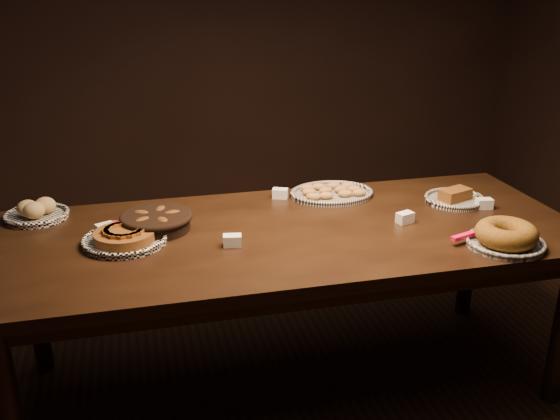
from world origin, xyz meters
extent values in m
plane|color=black|center=(0.00, 0.00, 0.00)|extent=(5.00, 5.00, 0.00)
cube|color=black|center=(0.00, 0.00, 0.72)|extent=(2.40, 1.00, 0.05)
cylinder|color=black|center=(-1.08, -0.38, 0.35)|extent=(0.08, 0.08, 0.70)
cylinder|color=black|center=(-1.08, 0.38, 0.35)|extent=(0.08, 0.08, 0.70)
cylinder|color=black|center=(1.08, 0.38, 0.35)|extent=(0.08, 0.08, 0.70)
torus|color=white|center=(-0.66, 0.02, 0.77)|extent=(0.33, 0.33, 0.02)
cylinder|color=#512910|center=(-0.66, 0.02, 0.78)|extent=(0.29, 0.29, 0.04)
cube|color=#602C10|center=(-0.59, 0.00, 0.81)|extent=(0.04, 0.08, 0.01)
cube|color=#602C10|center=(-0.59, 0.04, 0.81)|extent=(0.04, 0.08, 0.01)
cube|color=#602C10|center=(-0.61, 0.06, 0.81)|extent=(0.07, 0.08, 0.01)
cube|color=#602C10|center=(-0.63, 0.08, 0.81)|extent=(0.08, 0.05, 0.01)
cube|color=#602C10|center=(-0.66, 0.09, 0.81)|extent=(0.08, 0.03, 0.01)
cube|color=#602C10|center=(-0.69, 0.08, 0.81)|extent=(0.08, 0.06, 0.01)
cube|color=#602C10|center=(-0.71, 0.05, 0.81)|extent=(0.06, 0.08, 0.01)
cube|color=#602C10|center=(-0.72, 0.02, 0.81)|extent=(0.03, 0.08, 0.01)
cube|color=#602C10|center=(-0.71, -0.01, 0.81)|extent=(0.06, 0.08, 0.01)
cube|color=#602C10|center=(-0.69, -0.03, 0.81)|extent=(0.08, 0.07, 0.01)
cube|color=#602C10|center=(-0.67, -0.04, 0.81)|extent=(0.08, 0.04, 0.01)
cube|color=#602C10|center=(-0.63, -0.04, 0.81)|extent=(0.08, 0.05, 0.01)
cube|color=#602C10|center=(-0.61, -0.02, 0.81)|extent=(0.07, 0.07, 0.01)
cube|color=#FC0C4D|center=(-0.68, 0.17, 0.78)|extent=(0.12, 0.04, 0.02)
cube|color=silver|center=(-0.55, 0.19, 0.78)|extent=(0.15, 0.06, 0.00)
torus|color=black|center=(0.30, 0.35, 0.77)|extent=(0.32, 0.32, 0.02)
ellipsoid|color=olive|center=(0.19, 0.29, 0.78)|extent=(0.08, 0.06, 0.03)
ellipsoid|color=olive|center=(0.25, 0.29, 0.78)|extent=(0.07, 0.05, 0.03)
ellipsoid|color=olive|center=(0.34, 0.29, 0.78)|extent=(0.07, 0.05, 0.03)
ellipsoid|color=olive|center=(0.41, 0.29, 0.78)|extent=(0.07, 0.05, 0.03)
ellipsoid|color=olive|center=(0.19, 0.35, 0.78)|extent=(0.07, 0.05, 0.03)
ellipsoid|color=olive|center=(0.27, 0.36, 0.78)|extent=(0.07, 0.05, 0.03)
ellipsoid|color=olive|center=(0.34, 0.35, 0.78)|extent=(0.07, 0.05, 0.03)
ellipsoid|color=olive|center=(0.41, 0.34, 0.78)|extent=(0.07, 0.05, 0.03)
ellipsoid|color=olive|center=(0.20, 0.41, 0.78)|extent=(0.07, 0.05, 0.03)
ellipsoid|color=olive|center=(0.25, 0.41, 0.78)|extent=(0.08, 0.06, 0.03)
ellipsoid|color=olive|center=(0.33, 0.41, 0.78)|extent=(0.07, 0.05, 0.03)
ellipsoid|color=olive|center=(0.40, 0.40, 0.78)|extent=(0.07, 0.05, 0.03)
torus|color=black|center=(0.77, -0.36, 0.77)|extent=(0.30, 0.30, 0.02)
torus|color=brown|center=(0.77, -0.36, 0.80)|extent=(0.31, 0.31, 0.08)
cube|color=#FC0C4D|center=(0.62, -0.29, 0.78)|extent=(0.12, 0.06, 0.02)
cube|color=silver|center=(0.75, -0.25, 0.78)|extent=(0.15, 0.08, 0.00)
cylinder|color=black|center=(-0.53, 0.13, 0.78)|extent=(0.29, 0.29, 0.07)
torus|color=black|center=(-0.53, 0.13, 0.81)|extent=(0.30, 0.30, 0.02)
ellipsoid|color=#32150A|center=(-0.46, 0.14, 0.80)|extent=(0.09, 0.06, 0.04)
ellipsoid|color=#32150A|center=(-0.50, 0.19, 0.80)|extent=(0.07, 0.10, 0.04)
ellipsoid|color=#32150A|center=(-0.58, 0.17, 0.80)|extent=(0.10, 0.09, 0.04)
ellipsoid|color=#32150A|center=(-0.58, 0.09, 0.80)|extent=(0.10, 0.09, 0.04)
ellipsoid|color=#32150A|center=(-0.50, 0.07, 0.80)|extent=(0.08, 0.10, 0.04)
torus|color=white|center=(-1.02, 0.38, 0.77)|extent=(0.27, 0.27, 0.02)
ellipsoid|color=#9C8248|center=(-1.05, 0.38, 0.80)|extent=(0.09, 0.09, 0.07)
ellipsoid|color=#9C8248|center=(-0.98, 0.40, 0.80)|extent=(0.09, 0.09, 0.07)
ellipsoid|color=#9C8248|center=(-1.02, 0.35, 0.80)|extent=(0.09, 0.09, 0.07)
torus|color=black|center=(0.82, 0.14, 0.77)|extent=(0.27, 0.27, 0.02)
cube|color=#512910|center=(0.82, 0.14, 0.79)|extent=(0.16, 0.12, 0.05)
cube|color=white|center=(-0.25, -0.11, 0.77)|extent=(0.08, 0.06, 0.04)
cube|color=white|center=(0.05, 0.38, 0.77)|extent=(0.08, 0.07, 0.04)
cube|color=white|center=(0.49, -0.04, 0.77)|extent=(0.08, 0.06, 0.04)
cube|color=white|center=(-0.73, 0.13, 0.77)|extent=(0.08, 0.07, 0.04)
cube|color=white|center=(0.91, 0.03, 0.77)|extent=(0.08, 0.05, 0.04)
camera|label=1|loc=(-0.60, -2.28, 1.74)|focal=40.00mm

